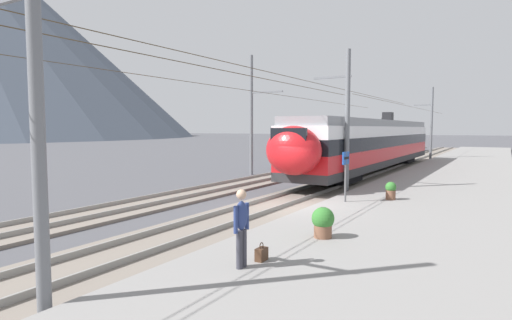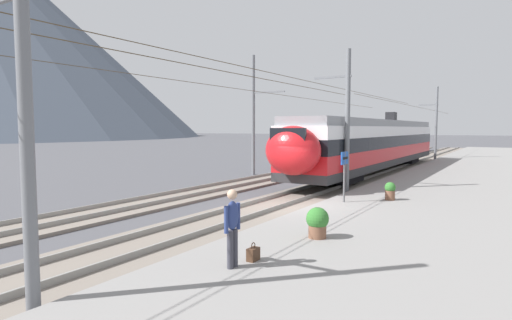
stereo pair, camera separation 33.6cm
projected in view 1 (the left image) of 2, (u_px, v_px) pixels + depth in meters
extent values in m
plane|color=#4C4C51|center=(291.00, 210.00, 16.89)|extent=(400.00, 400.00, 0.00)
cube|color=gray|center=(404.00, 218.00, 14.64)|extent=(120.00, 6.85, 0.30)
cube|color=slate|center=(271.00, 206.00, 17.36)|extent=(120.00, 3.00, 0.12)
cube|color=gray|center=(286.00, 205.00, 16.99)|extent=(120.00, 0.07, 0.16)
cube|color=gray|center=(256.00, 202.00, 17.72)|extent=(120.00, 0.07, 0.16)
cube|color=slate|center=(181.00, 197.00, 19.83)|extent=(120.00, 3.00, 0.12)
cube|color=gray|center=(193.00, 195.00, 19.45)|extent=(120.00, 0.07, 0.16)
cube|color=gray|center=(170.00, 193.00, 20.19)|extent=(120.00, 0.07, 0.16)
cube|color=#2D2D30|center=(374.00, 161.00, 30.57)|extent=(25.67, 2.89, 0.45)
cube|color=red|center=(374.00, 152.00, 30.52)|extent=(25.67, 2.89, 0.85)
cube|color=black|center=(374.00, 141.00, 30.46)|extent=(25.67, 2.93, 0.75)
cube|color=white|center=(374.00, 131.00, 30.41)|extent=(25.67, 2.89, 0.65)
cube|color=gray|center=(375.00, 123.00, 30.36)|extent=(25.37, 2.69, 0.45)
cube|color=black|center=(335.00, 178.00, 23.79)|extent=(2.80, 2.31, 0.42)
cube|color=black|center=(398.00, 160.00, 37.41)|extent=(2.80, 2.31, 0.42)
ellipsoid|color=red|center=(293.00, 151.00, 19.01)|extent=(1.80, 2.66, 2.25)
cube|color=black|center=(288.00, 141.00, 18.55)|extent=(0.16, 1.73, 1.19)
cube|color=black|center=(388.00, 117.00, 33.62)|extent=(0.90, 0.70, 0.70)
cube|color=#2D2D30|center=(373.00, 149.00, 47.99)|extent=(33.89, 2.98, 0.45)
cube|color=#1E429E|center=(373.00, 143.00, 47.94)|extent=(33.89, 2.98, 0.85)
cube|color=black|center=(374.00, 136.00, 47.88)|extent=(33.89, 3.02, 0.75)
cube|color=white|center=(374.00, 130.00, 47.83)|extent=(33.89, 2.98, 0.65)
cube|color=gray|center=(374.00, 125.00, 47.79)|extent=(33.59, 2.78, 0.45)
cube|color=black|center=(342.00, 158.00, 39.03)|extent=(2.80, 2.38, 0.42)
cube|color=black|center=(395.00, 149.00, 57.01)|extent=(2.80, 2.38, 0.42)
ellipsoid|color=#1E429E|center=(312.00, 141.00, 32.92)|extent=(1.80, 2.74, 2.25)
cube|color=black|center=(310.00, 136.00, 32.46)|extent=(0.16, 1.79, 1.19)
cube|color=black|center=(385.00, 121.00, 52.09)|extent=(0.90, 0.70, 0.70)
cylinder|color=slate|center=(37.00, 109.00, 6.95)|extent=(0.24, 0.24, 7.20)
cube|color=slate|center=(5.00, 1.00, 7.22)|extent=(0.10, 1.90, 0.10)
cylinder|color=slate|center=(347.00, 123.00, 20.36)|extent=(0.24, 0.24, 7.06)
cube|color=slate|center=(332.00, 77.00, 20.60)|extent=(0.10, 1.90, 0.10)
cylinder|color=#473823|center=(317.00, 83.00, 21.03)|extent=(40.87, 0.02, 0.02)
cylinder|color=slate|center=(431.00, 124.00, 42.63)|extent=(0.24, 0.24, 7.42)
cube|color=slate|center=(424.00, 105.00, 42.90)|extent=(0.10, 1.90, 0.10)
cylinder|color=#473823|center=(415.00, 108.00, 43.33)|extent=(40.87, 0.02, 0.02)
cylinder|color=slate|center=(251.00, 116.00, 29.34)|extent=(0.24, 0.24, 8.32)
cube|color=slate|center=(266.00, 92.00, 28.63)|extent=(0.10, 2.60, 0.10)
cylinder|color=#473823|center=(281.00, 95.00, 28.06)|extent=(40.87, 0.02, 0.02)
cylinder|color=#59595B|center=(346.00, 177.00, 16.99)|extent=(0.08, 0.08, 2.03)
cube|color=#19479E|center=(346.00, 158.00, 16.94)|extent=(0.70, 0.06, 0.50)
cube|color=black|center=(347.00, 158.00, 16.92)|extent=(0.52, 0.01, 0.10)
cylinder|color=#383842|center=(239.00, 250.00, 8.92)|extent=(0.14, 0.14, 0.82)
cylinder|color=#383842|center=(244.00, 248.00, 9.06)|extent=(0.14, 0.14, 0.82)
ellipsoid|color=navy|center=(241.00, 216.00, 8.93)|extent=(0.36, 0.22, 0.62)
sphere|color=tan|center=(241.00, 195.00, 8.90)|extent=(0.22, 0.22, 0.22)
cylinder|color=navy|center=(236.00, 220.00, 8.75)|extent=(0.09, 0.09, 0.58)
cylinder|color=navy|center=(247.00, 216.00, 9.13)|extent=(0.09, 0.09, 0.58)
cube|color=#472D1E|center=(261.00, 254.00, 9.48)|extent=(0.32, 0.18, 0.29)
torus|color=#472D1E|center=(261.00, 246.00, 9.47)|extent=(0.16, 0.02, 0.16)
cylinder|color=brown|center=(323.00, 231.00, 11.47)|extent=(0.48, 0.48, 0.35)
sphere|color=#33752D|center=(323.00, 218.00, 11.44)|extent=(0.62, 0.62, 0.62)
sphere|color=purple|center=(323.00, 213.00, 11.43)|extent=(0.34, 0.34, 0.34)
cylinder|color=brown|center=(391.00, 195.00, 17.58)|extent=(0.40, 0.40, 0.40)
sphere|color=#33752D|center=(391.00, 187.00, 17.55)|extent=(0.44, 0.44, 0.44)
sphere|color=#DB5193|center=(391.00, 185.00, 17.54)|extent=(0.24, 0.24, 0.24)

